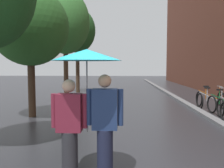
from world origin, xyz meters
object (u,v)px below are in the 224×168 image
object	(u,v)px
parked_bicycle_7	(210,98)
parked_bicycle_6	(212,101)
street_tree_2	(65,23)
couple_under_umbrella	(87,95)
parked_bicycle_5	(224,103)
street_tree_3	(77,31)
street_tree_1	(30,27)

from	to	relation	value
parked_bicycle_7	parked_bicycle_6	bearing A→B (deg)	-105.70
street_tree_2	couple_under_umbrella	distance (m)	9.72
parked_bicycle_6	parked_bicycle_7	xyz separation A→B (m)	(0.21, 0.73, 0.00)
street_tree_2	parked_bicycle_5	size ratio (longest dim) A/B	5.07
parked_bicycle_7	street_tree_2	bearing A→B (deg)	165.67
street_tree_2	street_tree_3	distance (m)	3.55
parked_bicycle_5	couple_under_umbrella	size ratio (longest dim) A/B	0.55
parked_bicycle_7	couple_under_umbrella	size ratio (longest dim) A/B	0.52
street_tree_2	parked_bicycle_6	xyz separation A→B (m)	(6.91, -2.55, -3.82)
street_tree_3	parked_bicycle_5	bearing A→B (deg)	-43.82
parked_bicycle_5	couple_under_umbrella	distance (m)	7.41
street_tree_3	parked_bicycle_5	xyz separation A→B (m)	(7.13, -6.85, -3.90)
street_tree_3	parked_bicycle_7	xyz separation A→B (m)	(7.14, -5.37, -3.90)
parked_bicycle_6	street_tree_2	bearing A→B (deg)	159.74
street_tree_1	couple_under_umbrella	xyz separation A→B (m)	(2.73, -4.69, -1.85)
street_tree_1	parked_bicycle_5	world-z (taller)	street_tree_1
parked_bicycle_5	parked_bicycle_7	distance (m)	1.48
parked_bicycle_5	parked_bicycle_6	world-z (taller)	same
street_tree_1	couple_under_umbrella	world-z (taller)	street_tree_1
street_tree_1	parked_bicycle_5	distance (m)	7.97
parked_bicycle_5	parked_bicycle_6	bearing A→B (deg)	105.16
street_tree_3	parked_bicycle_7	bearing A→B (deg)	-36.96
parked_bicycle_6	street_tree_1	bearing A→B (deg)	-166.38
street_tree_2	parked_bicycle_5	bearing A→B (deg)	-24.85
street_tree_2	parked_bicycle_6	bearing A→B (deg)	-20.26
street_tree_2	street_tree_3	xyz separation A→B (m)	(-0.02, 3.55, 0.08)
street_tree_2	parked_bicycle_7	distance (m)	8.28
street_tree_1	street_tree_2	bearing A→B (deg)	86.64
couple_under_umbrella	street_tree_3	bearing A→B (deg)	101.26
parked_bicycle_5	parked_bicycle_7	size ratio (longest dim) A/B	1.04
parked_bicycle_5	parked_bicycle_6	distance (m)	0.77
parked_bicycle_5	parked_bicycle_6	size ratio (longest dim) A/B	1.05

